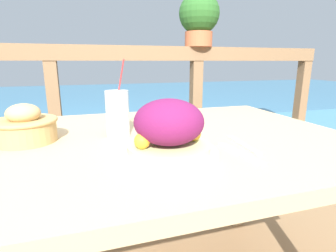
{
  "coord_description": "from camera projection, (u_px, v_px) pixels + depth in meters",
  "views": [
    {
      "loc": [
        -0.27,
        -0.82,
        0.96
      ],
      "look_at": [
        -0.04,
        -0.1,
        0.77
      ],
      "focal_mm": 28.0,
      "sensor_mm": 36.0,
      "label": 1
    }
  ],
  "objects": [
    {
      "name": "drink_glass",
      "position": [
        118.0,
        114.0,
        0.87
      ],
      "size": [
        0.08,
        0.08,
        0.25
      ],
      "color": "silver",
      "rests_on": "patio_table"
    },
    {
      "name": "railing_fence",
      "position": [
        130.0,
        94.0,
        1.68
      ],
      "size": [
        2.8,
        0.08,
        1.05
      ],
      "color": "brown",
      "rests_on": "ground_plane"
    },
    {
      "name": "bread_basket",
      "position": [
        25.0,
        126.0,
        0.81
      ],
      "size": [
        0.19,
        0.19,
        0.12
      ],
      "color": "tan",
      "rests_on": "patio_table"
    },
    {
      "name": "knife",
      "position": [
        243.0,
        145.0,
        0.79
      ],
      "size": [
        0.03,
        0.18,
        0.0
      ],
      "color": "silver",
      "rests_on": "patio_table"
    },
    {
      "name": "patio_table",
      "position": [
        171.0,
        158.0,
        0.92
      ],
      "size": [
        1.21,
        0.92,
        0.71
      ],
      "color": "tan",
      "rests_on": "ground_plane"
    },
    {
      "name": "potted_plant",
      "position": [
        199.0,
        17.0,
        1.69
      ],
      "size": [
        0.26,
        0.26,
        0.34
      ],
      "color": "#B75B38",
      "rests_on": "railing_fence"
    },
    {
      "name": "fork",
      "position": [
        240.0,
        153.0,
        0.71
      ],
      "size": [
        0.04,
        0.18,
        0.0
      ],
      "color": "silver",
      "rests_on": "patio_table"
    },
    {
      "name": "salad_plate",
      "position": [
        169.0,
        133.0,
        0.67
      ],
      "size": [
        0.26,
        0.26,
        0.16
      ],
      "color": "white",
      "rests_on": "patio_table"
    },
    {
      "name": "sea_backdrop",
      "position": [
        106.0,
        109.0,
        4.12
      ],
      "size": [
        12.0,
        4.0,
        0.45
      ],
      "color": "teal",
      "rests_on": "ground_plane"
    }
  ]
}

